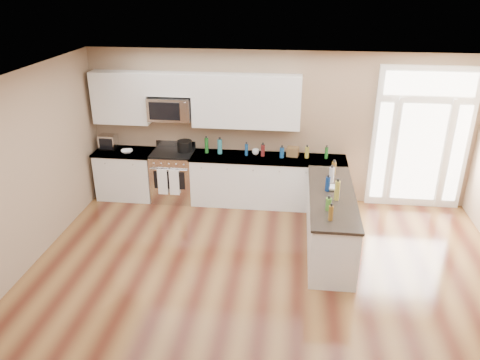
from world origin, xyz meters
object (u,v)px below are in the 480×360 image
object	(u,v)px
stockpot	(185,146)
toaster_oven	(108,142)
peninsula_cabinet	(330,223)
kitchen_range	(174,176)

from	to	relation	value
stockpot	toaster_oven	size ratio (longest dim) A/B	0.88
peninsula_cabinet	toaster_oven	xyz separation A→B (m)	(-4.12, 1.54, 0.64)
peninsula_cabinet	stockpot	xyz separation A→B (m)	(-2.65, 1.55, 0.62)
kitchen_range	toaster_oven	bearing A→B (deg)	175.97
peninsula_cabinet	toaster_oven	distance (m)	4.45
peninsula_cabinet	kitchen_range	xyz separation A→B (m)	(-2.86, 1.45, 0.04)
peninsula_cabinet	kitchen_range	world-z (taller)	kitchen_range
stockpot	toaster_oven	bearing A→B (deg)	-179.53
toaster_oven	peninsula_cabinet	bearing A→B (deg)	-17.53
kitchen_range	stockpot	bearing A→B (deg)	25.04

